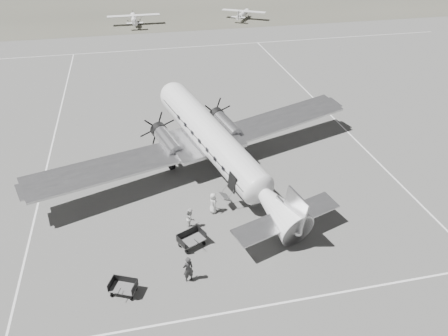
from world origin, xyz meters
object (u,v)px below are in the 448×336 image
(dc3_airliner, at_px, (219,148))
(baggage_cart_near, at_px, (192,240))
(light_plane_right, at_px, (243,15))
(ramp_agent, at_px, (191,218))
(passenger, at_px, (213,203))
(light_plane_left, at_px, (134,20))
(ground_crew, at_px, (188,269))
(baggage_cart_far, at_px, (123,288))

(dc3_airliner, height_order, baggage_cart_near, dc3_airliner)
(light_plane_right, relative_size, baggage_cart_near, 4.69)
(ramp_agent, xyz_separation_m, passenger, (1.98, 1.45, 0.03))
(baggage_cart_near, bearing_deg, dc3_airliner, 40.64)
(light_plane_right, height_order, passenger, light_plane_right)
(dc3_airliner, height_order, light_plane_left, dc3_airliner)
(baggage_cart_near, relative_size, ramp_agent, 1.14)
(light_plane_right, bearing_deg, ground_crew, -76.39)
(light_plane_right, distance_m, baggage_cart_near, 67.45)
(dc3_airliner, relative_size, passenger, 18.07)
(light_plane_left, bearing_deg, ground_crew, -90.23)
(baggage_cart_near, bearing_deg, baggage_cart_far, -169.71)
(baggage_cart_near, bearing_deg, light_plane_left, 65.90)
(baggage_cart_far, xyz_separation_m, ramp_agent, (5.04, 5.43, 0.36))
(dc3_airliner, distance_m, ramp_agent, 7.40)
(light_plane_right, height_order, baggage_cart_near, light_plane_right)
(light_plane_right, xyz_separation_m, ground_crew, (-21.11, -67.46, 0.03))
(dc3_airliner, bearing_deg, light_plane_right, 54.06)
(passenger, bearing_deg, ramp_agent, 112.42)
(baggage_cart_far, height_order, passenger, passenger)
(baggage_cart_near, bearing_deg, ramp_agent, 57.75)
(dc3_airliner, xyz_separation_m, passenger, (-1.47, -4.74, -2.12))
(light_plane_left, bearing_deg, baggage_cart_far, -93.69)
(ground_crew, bearing_deg, ramp_agent, -116.59)
(dc3_airliner, bearing_deg, ramp_agent, -138.46)
(dc3_airliner, bearing_deg, baggage_cart_near, -133.58)
(baggage_cart_far, xyz_separation_m, ground_crew, (4.09, 0.22, 0.48))
(dc3_airliner, distance_m, baggage_cart_near, 9.34)
(dc3_airliner, height_order, baggage_cart_far, dc3_airliner)
(light_plane_left, xyz_separation_m, baggage_cart_far, (-3.63, -67.60, -0.56))
(light_plane_left, bearing_deg, ramp_agent, -89.32)
(light_plane_left, relative_size, baggage_cart_near, 5.20)
(light_plane_right, bearing_deg, light_plane_left, -148.81)
(ramp_agent, bearing_deg, light_plane_right, -4.09)
(ramp_agent, height_order, passenger, passenger)
(light_plane_left, relative_size, baggage_cart_far, 5.88)
(ground_crew, height_order, ramp_agent, ground_crew)
(light_plane_left, distance_m, ramp_agent, 62.19)
(light_plane_left, xyz_separation_m, light_plane_right, (21.57, 0.08, -0.10))
(dc3_airliner, xyz_separation_m, light_plane_left, (-4.85, 55.99, -1.95))
(light_plane_left, distance_m, baggage_cart_near, 64.22)
(ramp_agent, relative_size, passenger, 0.97)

